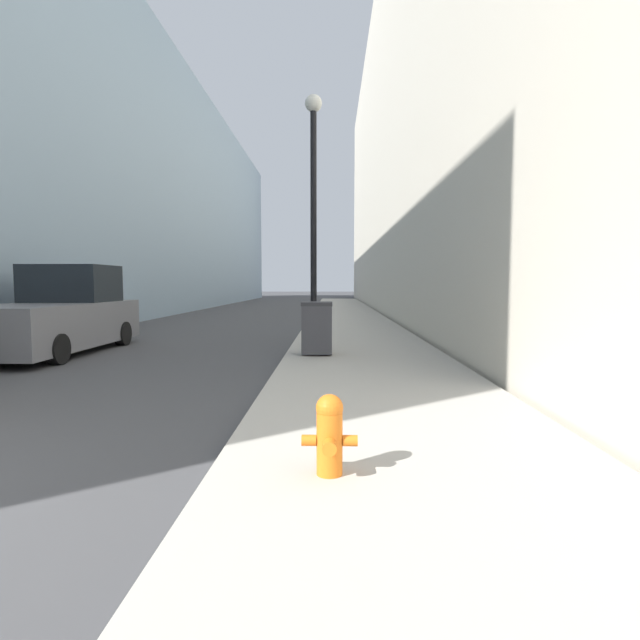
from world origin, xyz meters
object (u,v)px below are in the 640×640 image
object	(u,v)px
pickup_truck	(57,316)
lamppost	(314,197)
fire_hydrant	(330,433)
trash_bin	(317,328)

from	to	relation	value
pickup_truck	lamppost	bearing A→B (deg)	15.92
fire_hydrant	pickup_truck	xyz separation A→B (m)	(-6.58, 7.87, 0.41)
trash_bin	lamppost	world-z (taller)	lamppost
fire_hydrant	pickup_truck	distance (m)	10.26
pickup_truck	fire_hydrant	bearing A→B (deg)	-50.10
trash_bin	lamppost	bearing A→B (deg)	93.57
fire_hydrant	pickup_truck	size ratio (longest dim) A/B	0.13
trash_bin	fire_hydrant	bearing A→B (deg)	-87.44
trash_bin	pickup_truck	distance (m)	6.37
fire_hydrant	lamppost	distance (m)	10.24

